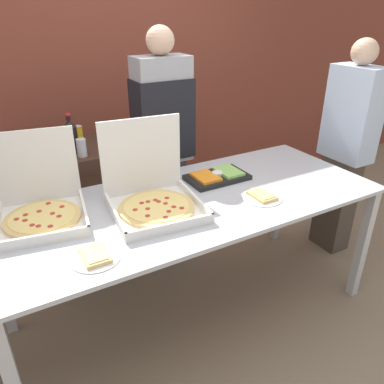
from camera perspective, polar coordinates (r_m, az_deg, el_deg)
ground_plane at (r=2.82m, az=0.00°, el=-17.50°), size 16.00×16.00×0.00m
brick_wall_behind at (r=3.65m, az=-13.90°, el=16.98°), size 10.00×0.06×2.80m
buffet_table at (r=2.33m, az=0.00°, el=-3.12°), size 2.38×0.98×0.90m
pizza_box_far_right at (r=2.17m, az=-6.02°, el=-0.35°), size 0.54×0.56×0.49m
pizza_box_far_left at (r=2.21m, az=-22.04°, el=-1.84°), size 0.53×0.54×0.46m
paper_plate_front_left at (r=1.83m, az=-14.53°, el=-9.46°), size 0.24×0.24×0.03m
paper_plate_front_center at (r=2.34m, az=10.62°, el=-0.66°), size 0.25×0.25×0.03m
veggie_tray at (r=2.55m, az=3.86°, el=2.39°), size 0.41×0.25×0.05m
sideboard_podium at (r=3.06m, az=-16.61°, el=-2.77°), size 0.66×0.58×1.03m
soda_bottle at (r=2.74m, az=-17.99°, el=8.12°), size 0.09×0.09×0.28m
soda_can_silver at (r=2.67m, az=-16.47°, el=6.50°), size 0.07×0.07×0.12m
soda_can_colored at (r=2.97m, az=-16.92°, el=8.46°), size 0.07×0.07×0.12m
person_server_vest at (r=2.88m, az=-4.35°, el=7.95°), size 0.42×0.24×1.85m
person_guest_plaid at (r=3.29m, az=22.40°, el=6.07°), size 0.22×0.40×1.76m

